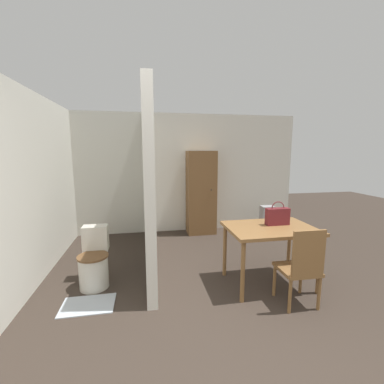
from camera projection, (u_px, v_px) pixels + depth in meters
The scene contains 10 objects.
wall_back at pixel (178, 173), 5.52m from camera, with size 5.21×0.12×2.50m.
wall_left at pixel (25, 190), 3.16m from camera, with size 0.12×4.95×2.50m.
partition_wall at pixel (148, 182), 3.98m from camera, with size 0.12×2.81×2.50m.
dining_table at pixel (270, 233), 3.28m from camera, with size 1.10×0.78×0.77m.
wooden_chair at pixel (301, 266), 2.82m from camera, with size 0.41×0.41×0.92m.
toilet at pixel (94, 262), 3.31m from camera, with size 0.38×0.53×0.74m.
handbag at pixel (277, 216), 3.34m from camera, with size 0.30×0.10×0.31m.
wooden_cabinet at pixel (201, 193), 5.38m from camera, with size 0.59×0.45×1.73m.
bath_mat at pixel (88, 305), 2.90m from camera, with size 0.58×0.39×0.01m.
space_heater at pixel (267, 220), 5.38m from camera, with size 0.26×0.20×0.59m.
Camera 1 is at (-0.72, -1.47, 1.73)m, focal length 24.00 mm.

